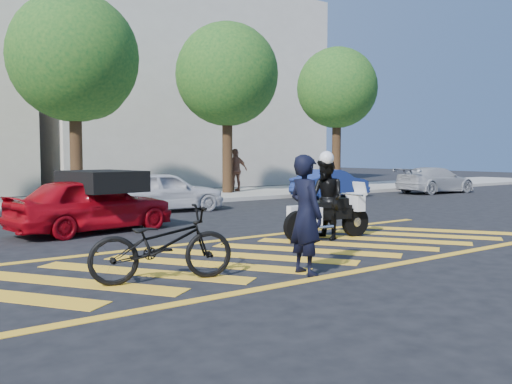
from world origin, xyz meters
TOP-DOWN VIEW (x-y plane):
  - ground at (0.00, 0.00)m, footprint 90.00×90.00m
  - sidewalk at (0.00, 12.00)m, footprint 60.00×5.00m
  - crosswalk at (-0.04, 0.00)m, footprint 12.33×4.00m
  - building_right at (9.00, 21.00)m, footprint 16.00×8.00m
  - tree_center at (0.13, 12.06)m, footprint 4.60×4.60m
  - tree_right at (6.63, 12.06)m, footprint 4.40×4.40m
  - tree_far_right at (13.13, 12.06)m, footprint 4.00×4.00m
  - officer_bike at (-0.84, -1.58)m, footprint 0.48×0.69m
  - bicycle at (-2.81, -0.73)m, footprint 2.17×1.20m
  - police_motorcycle at (1.76, 0.73)m, footprint 2.18×0.73m
  - officer_moto at (1.74, 0.73)m, footprint 0.74×0.91m
  - red_convertible at (-1.95, 4.70)m, footprint 4.04×2.19m
  - parked_mid_right at (1.41, 7.80)m, footprint 3.89×1.84m
  - parked_right at (9.40, 8.61)m, footprint 3.67×1.49m
  - parked_far_right at (15.30, 7.80)m, footprint 4.23×1.92m
  - pedestrian_right at (7.12, 12.27)m, footprint 1.14×0.53m

SIDE VIEW (x-z plane):
  - ground at x=0.00m, z-range 0.00..0.00m
  - crosswalk at x=-0.04m, z-range 0.00..0.01m
  - sidewalk at x=0.00m, z-range 0.00..0.15m
  - police_motorcycle at x=1.76m, z-range 0.04..1.00m
  - bicycle at x=-2.81m, z-range 0.00..1.08m
  - parked_right at x=9.40m, z-range 0.00..1.18m
  - parked_far_right at x=15.30m, z-range 0.00..1.20m
  - parked_mid_right at x=1.41m, z-range 0.00..1.28m
  - red_convertible at x=-1.95m, z-range 0.00..1.30m
  - officer_moto at x=1.74m, z-range 0.00..1.74m
  - officer_bike at x=-0.84m, z-range 0.00..1.82m
  - pedestrian_right at x=7.12m, z-range 0.15..2.05m
  - tree_far_right at x=13.13m, z-range 1.39..8.49m
  - tree_right at x=6.63m, z-range 1.34..8.75m
  - tree_center at x=0.13m, z-range 1.31..8.88m
  - building_right at x=9.00m, z-range 0.00..11.00m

